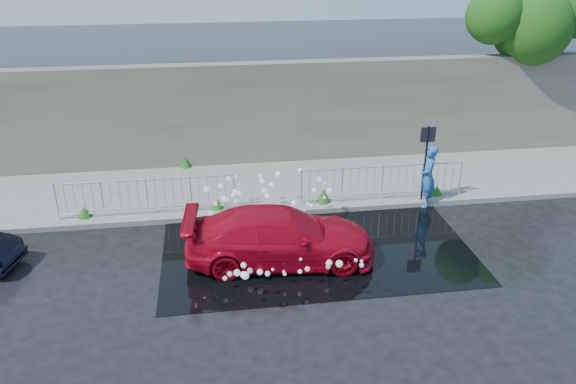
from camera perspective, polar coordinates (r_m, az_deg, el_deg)
name	(u,v)px	position (r m, az deg, el deg)	size (l,w,h in m)	color
ground	(303,268)	(14.06, 1.57, -7.73)	(90.00, 90.00, 0.00)	black
pavement	(278,185)	(18.41, -1.06, 0.69)	(30.00, 4.00, 0.15)	slate
curb	(286,212)	(16.61, -0.18, -2.04)	(30.00, 0.25, 0.16)	slate
retaining_wall	(269,113)	(19.84, -1.92, 8.07)	(30.00, 0.60, 3.50)	#575349
puddle	(316,246)	(14.98, 2.82, -5.55)	(8.00, 5.00, 0.01)	black
sign_post	(426,152)	(17.10, 13.87, 4.01)	(0.45, 0.06, 2.50)	black
tree	(535,21)	(22.57, 23.79, 15.61)	(5.06, 2.80, 6.26)	#332114
railing_left	(147,195)	(16.62, -14.14, -0.32)	(5.05, 0.05, 1.10)	silver
railing_right	(382,181)	(17.28, 9.55, 1.09)	(5.05, 0.05, 1.10)	silver
weeds	(275,185)	(17.83, -1.31, 0.74)	(12.17, 3.93, 0.41)	#134A16
water_spray	(270,218)	(14.94, -1.83, -2.62)	(3.66, 5.57, 1.14)	white
red_car	(280,236)	(14.04, -0.79, -4.54)	(1.92, 4.73, 1.37)	#A9061A
person	(428,177)	(17.33, 14.05, 1.54)	(0.70, 0.46, 1.91)	#2460B5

